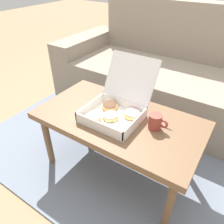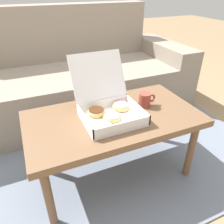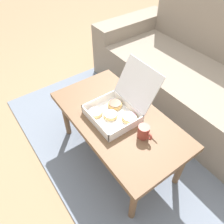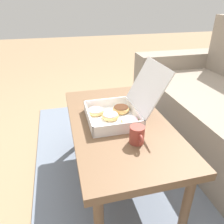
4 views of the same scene
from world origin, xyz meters
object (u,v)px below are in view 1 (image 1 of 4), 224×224
couch (173,79)px  coffee_table (118,124)px  coffee_mug (156,122)px  pastry_box (116,107)px

couch → coffee_table: 0.99m
couch → coffee_mug: size_ratio=19.98×
coffee_mug → couch: bearing=103.1°
couch → coffee_mug: 1.00m
coffee_table → coffee_mug: (0.22, 0.03, 0.09)m
couch → coffee_mug: couch is taller
coffee_table → coffee_mug: bearing=6.9°
couch → coffee_table: couch is taller
couch → pastry_box: 0.99m
coffee_table → pastry_box: size_ratio=2.42×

